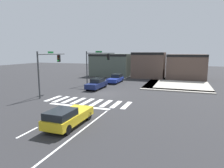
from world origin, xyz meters
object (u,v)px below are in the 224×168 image
traffic_signal_northwest (96,62)px  car_blue (116,78)px  traffic_signal_southwest (49,65)px  car_navy (97,84)px  car_yellow (68,117)px

traffic_signal_northwest → car_blue: 5.60m
traffic_signal_southwest → traffic_signal_northwest: bearing=-17.4°
traffic_signal_southwest → car_navy: traffic_signal_southwest is taller
traffic_signal_southwest → traffic_signal_northwest: size_ratio=1.00×
car_yellow → car_navy: bearing=15.8°
traffic_signal_southwest → car_navy: 7.73m
traffic_signal_northwest → car_yellow: (5.29, -17.04, -3.15)m
car_yellow → car_navy: car_navy is taller
car_yellow → car_navy: 15.06m
car_navy → traffic_signal_northwest: bearing=-155.2°
car_yellow → car_blue: bearing=9.2°
traffic_signal_southwest → car_blue: (4.52, 12.74, -3.14)m
traffic_signal_northwest → car_blue: bearing=66.3°
car_blue → car_navy: car_navy is taller
traffic_signal_southwest → car_navy: bearing=-32.9°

